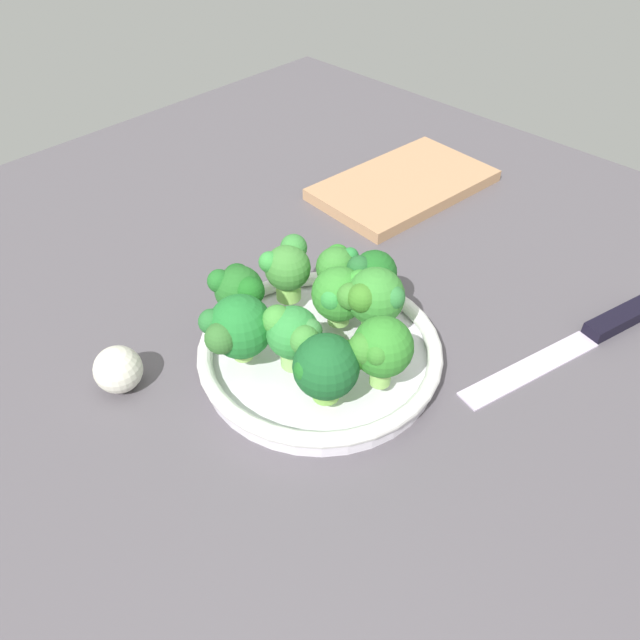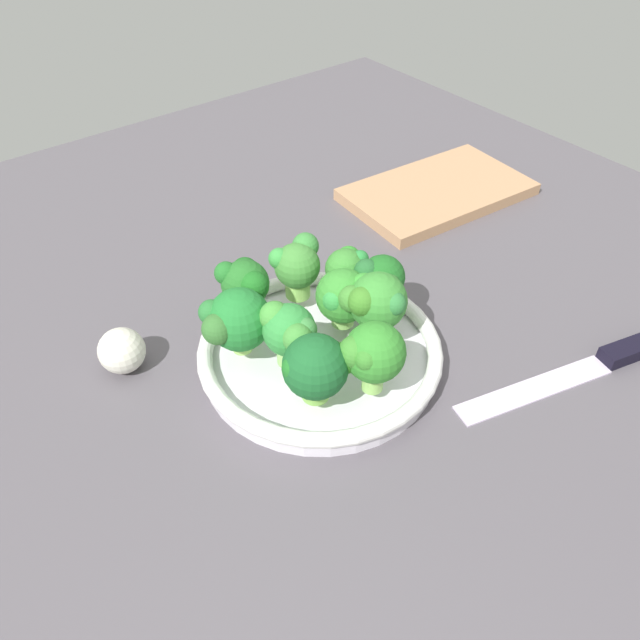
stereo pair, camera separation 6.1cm
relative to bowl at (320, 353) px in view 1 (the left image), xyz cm
name	(u,v)px [view 1 (the left image)]	position (x,y,z in cm)	size (l,w,h in cm)	color
ground_plane	(307,394)	(3.18, 1.25, -2.68)	(130.00, 130.00, 2.50)	#554F56
bowl	(320,353)	(0.00, 0.00, 0.00)	(24.31, 24.31, 2.80)	white
broccoli_floret_0	(380,349)	(0.20, 7.56, 5.80)	(5.94, 5.52, 7.24)	#93CC62
broccoli_floret_1	(341,294)	(-3.58, -0.61, 5.11)	(5.52, 5.90, 6.41)	#8BBF5F
broccoli_floret_2	(239,290)	(3.21, -8.00, 5.46)	(4.88, 5.66, 6.46)	#83B55E
broccoli_floret_3	(327,367)	(4.50, 5.28, 5.04)	(6.61, 5.91, 6.68)	#82C34F
broccoli_floret_4	(374,297)	(-4.74, 2.63, 5.88)	(6.18, 6.13, 7.39)	#89C463
broccoli_floret_5	(287,267)	(-2.94, -7.57, 5.21)	(5.73, 4.81, 6.55)	#99D862
broccoli_floret_6	(293,334)	(3.89, 0.40, 5.43)	(4.98, 6.08, 6.59)	#95CF6B
broccoli_floret_7	(237,328)	(6.79, -4.05, 5.19)	(7.07, 6.09, 6.85)	#9ECE63
broccoli_floret_8	(373,274)	(-7.93, -0.24, 5.48)	(5.05, 4.83, 6.44)	#A0CA74
broccoli_floret_9	(337,268)	(-6.60, -3.94, 4.99)	(4.49, 4.27, 6.01)	#7EBA59
knife	(590,335)	(-22.31, 17.85, -0.88)	(26.37, 8.90, 1.50)	silver
cutting_board	(404,185)	(-33.05, -15.66, -0.63)	(24.88, 14.72, 1.60)	tan
garlic_bulb	(118,369)	(15.70, -11.57, 0.90)	(4.65, 4.65, 4.65)	silver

